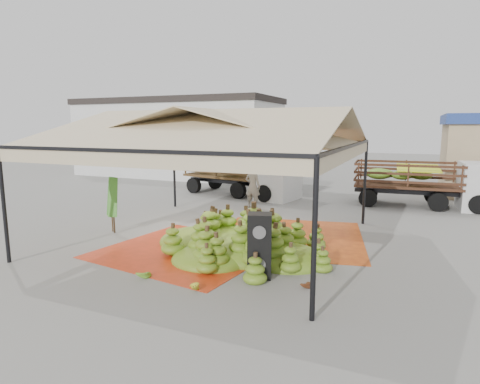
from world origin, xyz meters
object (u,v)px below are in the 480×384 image
at_px(speaker_stack, 260,246).
at_px(truck_right, 431,179).
at_px(banana_heap, 240,232).
at_px(truck_left, 244,171).
at_px(vendor, 253,186).

bearing_deg(speaker_stack, truck_right, 51.42).
xyz_separation_m(banana_heap, truck_right, (5.11, 9.11, 0.65)).
bearing_deg(truck_left, speaker_stack, -53.78).
relative_size(vendor, truck_left, 0.30).
xyz_separation_m(speaker_stack, truck_left, (-4.64, 10.20, 0.51)).
bearing_deg(truck_left, vendor, -49.11).
xyz_separation_m(vendor, truck_right, (7.05, 3.25, 0.29)).
bearing_deg(truck_right, truck_left, 179.67).
relative_size(vendor, truck_right, 0.32).
height_order(speaker_stack, vendor, vendor).
bearing_deg(truck_right, banana_heap, -122.79).
xyz_separation_m(banana_heap, truck_left, (-3.48, 8.63, 0.69)).
bearing_deg(truck_right, speaker_stack, -113.81).
height_order(banana_heap, truck_right, truck_right).
relative_size(truck_left, truck_right, 1.06).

